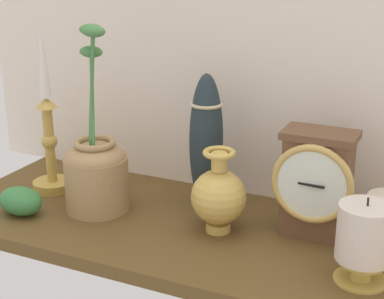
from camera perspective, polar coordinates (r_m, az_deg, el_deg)
The scene contains 9 objects.
ground_plane at distance 106.22cm, azimuth 2.16°, elevation -8.10°, with size 100.00×36.00×2.40cm, color brown.
back_wall at distance 112.79cm, azimuth 6.14°, elevation 11.43°, with size 120.00×2.00×65.00cm, color white.
mantel_clock at distance 102.23cm, azimuth 11.51°, elevation -3.10°, with size 13.41×8.15×18.10cm.
candlestick_tall_left at distance 121.16cm, azimuth -13.23°, elevation 1.51°, with size 7.81×7.81×34.85cm.
brass_vase_bulbous at distance 102.81cm, azimuth 2.52°, elevation -4.30°, with size 9.41×9.41×14.64cm.
brass_vase_jar at distance 111.96cm, azimuth -8.93°, elevation -1.81°, with size 11.66×11.66×33.73cm.
pillar_candle_near_clock at distance 91.36cm, azimuth 15.77°, elevation -8.06°, with size 8.01×8.01×13.17cm.
tall_ceramic_vase at distance 109.96cm, azimuth 1.34°, elevation 0.76°, with size 6.13×6.13×25.22cm.
ivy_sprig at distance 114.63cm, azimuth -15.71°, elevation -4.65°, with size 8.51×5.95×5.14cm.
Camera 1 is at (36.54, -87.18, 47.25)cm, focal length 57.15 mm.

